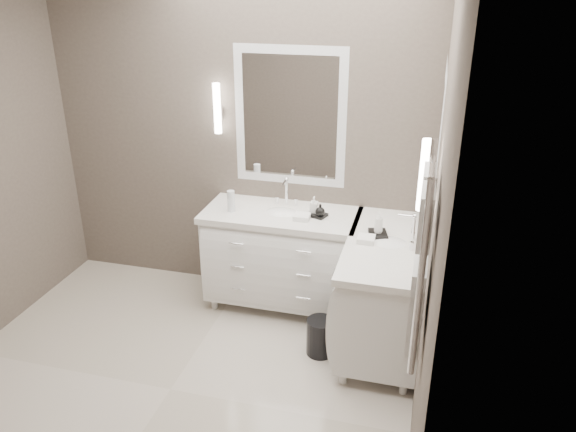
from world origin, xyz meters
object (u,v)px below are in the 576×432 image
(vanity_right, at_px, (385,287))
(vanity_back, at_px, (282,253))
(towel_ladder, at_px, (421,264))
(waste_bin, at_px, (320,337))

(vanity_right, bearing_deg, vanity_back, 159.62)
(towel_ladder, xyz_separation_m, waste_bin, (-0.65, 1.05, -1.25))
(vanity_right, bearing_deg, towel_ladder, -80.16)
(vanity_back, distance_m, vanity_right, 0.93)
(vanity_right, distance_m, waste_bin, 0.60)
(waste_bin, bearing_deg, towel_ladder, -58.22)
(vanity_back, height_order, waste_bin, vanity_back)
(vanity_back, bearing_deg, towel_ladder, -55.90)
(towel_ladder, height_order, waste_bin, towel_ladder)
(vanity_back, relative_size, waste_bin, 4.37)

